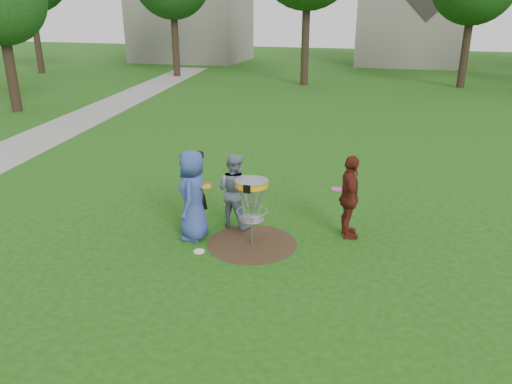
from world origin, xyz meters
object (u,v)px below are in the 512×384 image
(player_blue, at_px, (193,195))
(player_maroon, at_px, (350,197))
(player_black, at_px, (196,191))
(disc_golf_basket, at_px, (252,196))
(player_grey, at_px, (234,190))

(player_blue, bearing_deg, player_maroon, 96.20)
(player_black, bearing_deg, player_blue, -17.62)
(player_black, bearing_deg, disc_golf_basket, 41.74)
(player_black, distance_m, player_grey, 0.79)
(player_blue, xyz_separation_m, disc_golf_basket, (1.22, 0.04, 0.09))
(player_black, distance_m, disc_golf_basket, 1.39)
(player_blue, height_order, player_black, player_blue)
(player_black, height_order, disc_golf_basket, player_black)
(player_blue, relative_size, disc_golf_basket, 1.34)
(player_maroon, bearing_deg, disc_golf_basket, 99.36)
(player_grey, relative_size, player_maroon, 0.94)
(player_grey, distance_m, disc_golf_basket, 0.99)
(player_black, bearing_deg, player_maroon, 67.18)
(player_blue, xyz_separation_m, player_black, (-0.11, 0.44, -0.07))
(player_blue, height_order, disc_golf_basket, player_blue)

